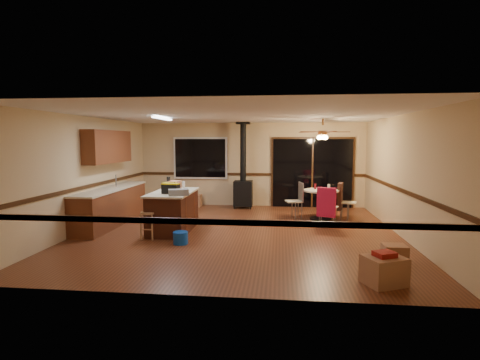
# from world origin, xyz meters

# --- Properties ---
(floor) EXTENTS (7.00, 7.00, 0.00)m
(floor) POSITION_xyz_m (0.00, 0.00, 0.00)
(floor) COLOR #5B2C19
(floor) RESTS_ON ground
(ceiling) EXTENTS (7.00, 7.00, 0.00)m
(ceiling) POSITION_xyz_m (0.00, 0.00, 2.60)
(ceiling) COLOR silver
(ceiling) RESTS_ON ground
(wall_back) EXTENTS (7.00, 0.00, 7.00)m
(wall_back) POSITION_xyz_m (0.00, 3.50, 1.30)
(wall_back) COLOR tan
(wall_back) RESTS_ON ground
(wall_front) EXTENTS (7.00, 0.00, 7.00)m
(wall_front) POSITION_xyz_m (0.00, -3.50, 1.30)
(wall_front) COLOR tan
(wall_front) RESTS_ON ground
(wall_left) EXTENTS (0.00, 7.00, 7.00)m
(wall_left) POSITION_xyz_m (-3.50, 0.00, 1.30)
(wall_left) COLOR tan
(wall_left) RESTS_ON ground
(wall_right) EXTENTS (0.00, 7.00, 7.00)m
(wall_right) POSITION_xyz_m (3.50, 0.00, 1.30)
(wall_right) COLOR tan
(wall_right) RESTS_ON ground
(chair_rail) EXTENTS (7.00, 7.00, 0.08)m
(chair_rail) POSITION_xyz_m (0.00, 0.00, 1.00)
(chair_rail) COLOR #361E0D
(chair_rail) RESTS_ON ground
(window) EXTENTS (1.72, 0.10, 1.32)m
(window) POSITION_xyz_m (-1.60, 3.45, 1.50)
(window) COLOR black
(window) RESTS_ON ground
(sliding_door) EXTENTS (2.52, 0.10, 2.10)m
(sliding_door) POSITION_xyz_m (1.90, 3.45, 1.05)
(sliding_door) COLOR black
(sliding_door) RESTS_ON ground
(lower_cabinets) EXTENTS (0.60, 3.00, 0.86)m
(lower_cabinets) POSITION_xyz_m (-3.20, 0.50, 0.43)
(lower_cabinets) COLOR #612E18
(lower_cabinets) RESTS_ON ground
(countertop) EXTENTS (0.64, 3.04, 0.04)m
(countertop) POSITION_xyz_m (-3.20, 0.50, 0.88)
(countertop) COLOR beige
(countertop) RESTS_ON lower_cabinets
(upper_cabinets) EXTENTS (0.35, 2.00, 0.80)m
(upper_cabinets) POSITION_xyz_m (-3.33, 0.70, 1.90)
(upper_cabinets) COLOR #612E18
(upper_cabinets) RESTS_ON ground
(kitchen_island) EXTENTS (0.88, 1.68, 0.90)m
(kitchen_island) POSITION_xyz_m (-1.50, 0.00, 0.45)
(kitchen_island) COLOR #36160D
(kitchen_island) RESTS_ON ground
(wood_stove) EXTENTS (0.55, 0.50, 2.52)m
(wood_stove) POSITION_xyz_m (-0.20, 3.05, 0.73)
(wood_stove) COLOR black
(wood_stove) RESTS_ON ground
(ceiling_fan) EXTENTS (0.24, 0.24, 0.55)m
(ceiling_fan) POSITION_xyz_m (1.98, 1.60, 2.21)
(ceiling_fan) COLOR brown
(ceiling_fan) RESTS_ON ceiling
(fluorescent_strip) EXTENTS (0.10, 1.20, 0.04)m
(fluorescent_strip) POSITION_xyz_m (-1.80, 0.30, 2.56)
(fluorescent_strip) COLOR white
(fluorescent_strip) RESTS_ON ceiling
(toolbox_grey) EXTENTS (0.47, 0.35, 0.13)m
(toolbox_grey) POSITION_xyz_m (-1.21, -0.54, 0.96)
(toolbox_grey) COLOR slate
(toolbox_grey) RESTS_ON kitchen_island
(toolbox_black) EXTENTS (0.39, 0.25, 0.20)m
(toolbox_black) POSITION_xyz_m (-1.45, -0.31, 1.00)
(toolbox_black) COLOR black
(toolbox_black) RESTS_ON kitchen_island
(toolbox_yellow_lid) EXTENTS (0.39, 0.25, 0.03)m
(toolbox_yellow_lid) POSITION_xyz_m (-1.45, -0.31, 1.12)
(toolbox_yellow_lid) COLOR gold
(toolbox_yellow_lid) RESTS_ON toolbox_black
(box_on_island) EXTENTS (0.29, 0.35, 0.21)m
(box_on_island) POSITION_xyz_m (-1.57, 0.37, 1.00)
(box_on_island) COLOR #996444
(box_on_island) RESTS_ON kitchen_island
(bottle_dark) EXTENTS (0.10, 0.10, 0.30)m
(bottle_dark) POSITION_xyz_m (-1.70, 0.33, 1.05)
(bottle_dark) COLOR black
(bottle_dark) RESTS_ON kitchen_island
(bottle_pink) EXTENTS (0.08, 0.08, 0.22)m
(bottle_pink) POSITION_xyz_m (-1.35, -0.01, 1.01)
(bottle_pink) COLOR #D84C8C
(bottle_pink) RESTS_ON kitchen_island
(bottle_white) EXTENTS (0.08, 0.08, 0.19)m
(bottle_white) POSITION_xyz_m (-1.36, 0.42, 1.00)
(bottle_white) COLOR white
(bottle_white) RESTS_ON kitchen_island
(bar_stool) EXTENTS (0.41, 0.41, 0.57)m
(bar_stool) POSITION_xyz_m (-1.82, -0.74, 0.29)
(bar_stool) COLOR tan
(bar_stool) RESTS_ON floor
(blue_bucket) EXTENTS (0.39, 0.39, 0.25)m
(blue_bucket) POSITION_xyz_m (-1.04, -1.07, 0.12)
(blue_bucket) COLOR #0D46BC
(blue_bucket) RESTS_ON floor
(dining_table) EXTENTS (0.91, 0.91, 0.78)m
(dining_table) POSITION_xyz_m (1.98, 1.60, 0.53)
(dining_table) COLOR black
(dining_table) RESTS_ON ground
(glass_red) EXTENTS (0.07, 0.07, 0.15)m
(glass_red) POSITION_xyz_m (1.83, 1.70, 0.85)
(glass_red) COLOR #590C14
(glass_red) RESTS_ON dining_table
(glass_cream) EXTENTS (0.08, 0.08, 0.16)m
(glass_cream) POSITION_xyz_m (2.16, 1.55, 0.86)
(glass_cream) COLOR beige
(glass_cream) RESTS_ON dining_table
(chair_left) EXTENTS (0.49, 0.48, 0.51)m
(chair_left) POSITION_xyz_m (1.39, 1.73, 0.59)
(chair_left) COLOR tan
(chair_left) RESTS_ON ground
(chair_near) EXTENTS (0.56, 0.58, 0.70)m
(chair_near) POSITION_xyz_m (2.02, 0.73, 0.60)
(chair_near) COLOR tan
(chair_near) RESTS_ON ground
(chair_right) EXTENTS (0.55, 0.52, 0.70)m
(chair_right) POSITION_xyz_m (2.51, 1.70, 0.60)
(chair_right) COLOR tan
(chair_right) RESTS_ON ground
(box_under_window) EXTENTS (0.48, 0.38, 0.38)m
(box_under_window) POSITION_xyz_m (-1.75, 3.10, 0.19)
(box_under_window) COLOR #996444
(box_under_window) RESTS_ON floor
(box_corner_a) EXTENTS (0.67, 0.63, 0.41)m
(box_corner_a) POSITION_xyz_m (2.40, -2.82, 0.20)
(box_corner_a) COLOR #996444
(box_corner_a) RESTS_ON floor
(box_corner_b) EXTENTS (0.39, 0.33, 0.31)m
(box_corner_b) POSITION_xyz_m (2.84, -1.82, 0.15)
(box_corner_b) COLOR #996444
(box_corner_b) RESTS_ON floor
(box_small_red) EXTENTS (0.34, 0.32, 0.07)m
(box_small_red) POSITION_xyz_m (2.40, -2.82, 0.44)
(box_small_red) COLOR maroon
(box_small_red) RESTS_ON box_corner_a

